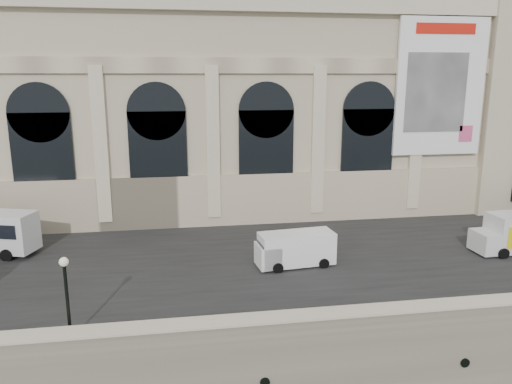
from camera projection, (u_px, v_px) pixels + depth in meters
quay at (198, 219)px, 61.04m from camera, size 160.00×70.00×6.00m
street at (210, 255)px, 40.16m from camera, size 160.00×24.00×0.06m
parapet at (227, 330)px, 27.15m from camera, size 160.00×1.40×1.21m
museum at (139, 79)px, 52.31m from camera, size 69.00×18.70×29.10m
clock_pavilion at (507, 45)px, 54.85m from camera, size 13.00×14.72×36.70m
van_c at (292, 249)px, 37.58m from camera, size 6.05×2.88×2.61m
lamp_left at (67, 300)px, 26.67m from camera, size 0.49×0.49×4.84m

